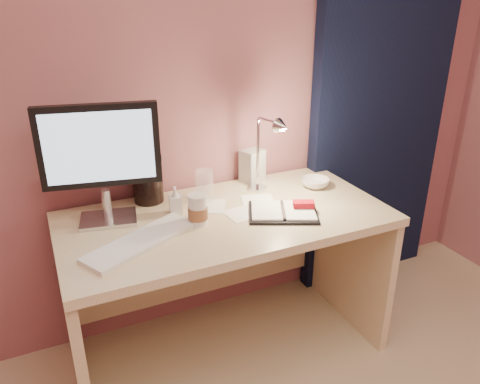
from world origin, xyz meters
name	(u,v)px	position (x,y,z in m)	size (l,w,h in m)	color
room	(368,89)	(0.95, 1.69, 1.14)	(3.50, 3.50, 3.50)	#C6B28E
desk	(221,252)	(0.00, 1.45, 0.50)	(1.40, 0.70, 0.73)	beige
monitor	(101,154)	(-0.47, 1.53, 1.03)	(0.46, 0.21, 0.50)	silver
keyboard	(142,241)	(-0.39, 1.29, 0.74)	(0.48, 0.14, 0.02)	white
planner	(285,211)	(0.24, 1.29, 0.74)	(0.36, 0.32, 0.05)	black
paper_a	(242,214)	(0.07, 1.36, 0.73)	(0.14, 0.14, 0.00)	white
paper_b	(258,201)	(0.19, 1.45, 0.73)	(0.15, 0.15, 0.00)	white
paper_c	(208,206)	(-0.04, 1.49, 0.73)	(0.15, 0.15, 0.00)	white
coffee_cup	(198,211)	(-0.14, 1.35, 0.79)	(0.08, 0.08, 0.13)	silver
clear_cup	(204,185)	(-0.03, 1.57, 0.80)	(0.08, 0.08, 0.14)	white
bowl	(315,183)	(0.52, 1.49, 0.75)	(0.14, 0.14, 0.04)	silver
lotion_bottle	(175,200)	(-0.19, 1.49, 0.79)	(0.05, 0.06, 0.12)	silver
dark_jar	(148,182)	(-0.26, 1.66, 0.83)	(0.13, 0.13, 0.19)	black
product_box	(252,166)	(0.27, 1.69, 0.81)	(0.11, 0.09, 0.16)	silver
desk_lamp	(262,149)	(0.22, 1.48, 0.97)	(0.13, 0.23, 0.38)	silver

